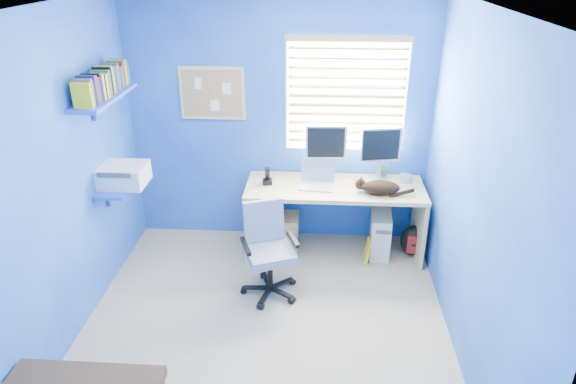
# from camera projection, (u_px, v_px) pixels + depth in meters

# --- Properties ---
(floor) EXTENTS (3.00, 3.20, 0.00)m
(floor) POSITION_uv_depth(u_px,v_px,m) (265.00, 330.00, 4.20)
(floor) COLOR tan
(floor) RESTS_ON ground
(ceiling) EXTENTS (3.00, 3.20, 0.00)m
(ceiling) POSITION_uv_depth(u_px,v_px,m) (257.00, 7.00, 3.12)
(ceiling) COLOR white
(ceiling) RESTS_ON wall_back
(wall_back) EXTENTS (3.00, 0.01, 2.50)m
(wall_back) POSITION_uv_depth(u_px,v_px,m) (279.00, 124.00, 5.10)
(wall_back) COLOR #213FB1
(wall_back) RESTS_ON ground
(wall_front) EXTENTS (3.00, 0.01, 2.50)m
(wall_front) POSITION_uv_depth(u_px,v_px,m) (220.00, 351.00, 2.22)
(wall_front) COLOR #213FB1
(wall_front) RESTS_ON ground
(wall_left) EXTENTS (0.01, 3.20, 2.50)m
(wall_left) POSITION_uv_depth(u_px,v_px,m) (57.00, 187.00, 3.75)
(wall_left) COLOR #213FB1
(wall_left) RESTS_ON ground
(wall_right) EXTENTS (0.01, 3.20, 2.50)m
(wall_right) POSITION_uv_depth(u_px,v_px,m) (475.00, 198.00, 3.57)
(wall_right) COLOR #213FB1
(wall_right) RESTS_ON ground
(desk) EXTENTS (1.73, 0.65, 0.74)m
(desk) POSITION_uv_depth(u_px,v_px,m) (334.00, 220.00, 5.14)
(desk) COLOR tan
(desk) RESTS_ON floor
(laptop) EXTENTS (0.35, 0.29, 0.22)m
(laptop) POSITION_uv_depth(u_px,v_px,m) (317.00, 176.00, 4.92)
(laptop) COLOR silver
(laptop) RESTS_ON desk
(monitor_left) EXTENTS (0.41, 0.14, 0.54)m
(monitor_left) POSITION_uv_depth(u_px,v_px,m) (326.00, 151.00, 5.08)
(monitor_left) COLOR silver
(monitor_left) RESTS_ON desk
(monitor_right) EXTENTS (0.41, 0.19, 0.54)m
(monitor_right) POSITION_uv_depth(u_px,v_px,m) (380.00, 154.00, 5.02)
(monitor_right) COLOR silver
(monitor_right) RESTS_ON desk
(phone) EXTENTS (0.10, 0.12, 0.17)m
(phone) POSITION_uv_depth(u_px,v_px,m) (267.00, 175.00, 5.00)
(phone) COLOR black
(phone) RESTS_ON desk
(mug) EXTENTS (0.10, 0.09, 0.10)m
(mug) POSITION_uv_depth(u_px,v_px,m) (383.00, 172.00, 5.15)
(mug) COLOR #2A6542
(mug) RESTS_ON desk
(cd_spindle) EXTENTS (0.13, 0.13, 0.07)m
(cd_spindle) POSITION_uv_depth(u_px,v_px,m) (405.00, 178.00, 5.05)
(cd_spindle) COLOR silver
(cd_spindle) RESTS_ON desk
(cat) EXTENTS (0.39, 0.26, 0.13)m
(cat) POSITION_uv_depth(u_px,v_px,m) (381.00, 188.00, 4.79)
(cat) COLOR black
(cat) RESTS_ON desk
(tower_pc) EXTENTS (0.22, 0.45, 0.45)m
(tower_pc) POSITION_uv_depth(u_px,v_px,m) (380.00, 233.00, 5.19)
(tower_pc) COLOR beige
(tower_pc) RESTS_ON floor
(drawer_boxes) EXTENTS (0.35, 0.28, 0.41)m
(drawer_boxes) POSITION_uv_depth(u_px,v_px,m) (281.00, 233.00, 5.22)
(drawer_boxes) COLOR tan
(drawer_boxes) RESTS_ON floor
(yellow_book) EXTENTS (0.03, 0.17, 0.24)m
(yellow_book) POSITION_uv_depth(u_px,v_px,m) (367.00, 251.00, 5.06)
(yellow_book) COLOR yellow
(yellow_book) RESTS_ON floor
(backpack) EXTENTS (0.29, 0.23, 0.32)m
(backpack) POSITION_uv_depth(u_px,v_px,m) (414.00, 240.00, 5.18)
(backpack) COLOR black
(backpack) RESTS_ON floor
(office_chair) EXTENTS (0.62, 0.62, 0.84)m
(office_chair) POSITION_uv_depth(u_px,v_px,m) (269.00, 261.00, 4.56)
(office_chair) COLOR black
(office_chair) RESTS_ON floor
(window_blinds) EXTENTS (1.15, 0.05, 1.10)m
(window_blinds) POSITION_uv_depth(u_px,v_px,m) (346.00, 96.00, 4.91)
(window_blinds) COLOR white
(window_blinds) RESTS_ON ground
(corkboard) EXTENTS (0.64, 0.02, 0.52)m
(corkboard) POSITION_uv_depth(u_px,v_px,m) (212.00, 93.00, 4.99)
(corkboard) COLOR tan
(corkboard) RESTS_ON ground
(wall_shelves) EXTENTS (0.42, 0.90, 1.05)m
(wall_shelves) POSITION_uv_depth(u_px,v_px,m) (112.00, 130.00, 4.34)
(wall_shelves) COLOR blue
(wall_shelves) RESTS_ON ground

